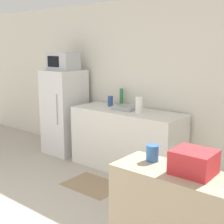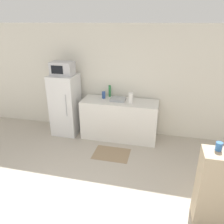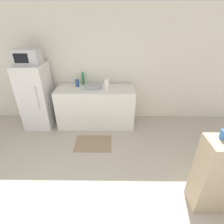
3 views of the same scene
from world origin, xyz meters
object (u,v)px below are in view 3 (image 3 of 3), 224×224
at_px(refrigerator, 37,97).
at_px(jar, 224,134).
at_px(microwave, 27,56).
at_px(bottle_tall, 83,79).
at_px(paper_towel_roll, 107,84).
at_px(bottle_short, 77,83).

height_order(refrigerator, jar, refrigerator).
height_order(microwave, bottle_tall, microwave).
xyz_separation_m(refrigerator, jar, (3.04, -1.99, 0.43)).
relative_size(jar, paper_towel_roll, 0.46).
height_order(jar, paper_towel_roll, jar).
distance_m(jar, paper_towel_roll, 2.43).
height_order(refrigerator, microwave, microwave).
xyz_separation_m(refrigerator, bottle_short, (0.93, 0.15, 0.27)).
distance_m(microwave, paper_towel_roll, 1.71).
xyz_separation_m(bottle_tall, paper_towel_roll, (0.57, -0.33, -0.02)).
relative_size(microwave, jar, 4.63).
distance_m(refrigerator, jar, 3.66).
height_order(bottle_short, paper_towel_roll, paper_towel_roll).
bearing_deg(bottle_tall, microwave, -164.15).
bearing_deg(microwave, refrigerator, 69.93).
distance_m(microwave, bottle_tall, 1.22).
bearing_deg(bottle_short, microwave, -171.06).
xyz_separation_m(microwave, bottle_short, (0.93, 0.15, -0.62)).
distance_m(refrigerator, bottle_tall, 1.14).
distance_m(bottle_tall, bottle_short, 0.20).
height_order(microwave, paper_towel_roll, microwave).
bearing_deg(microwave, bottle_tall, 15.85).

